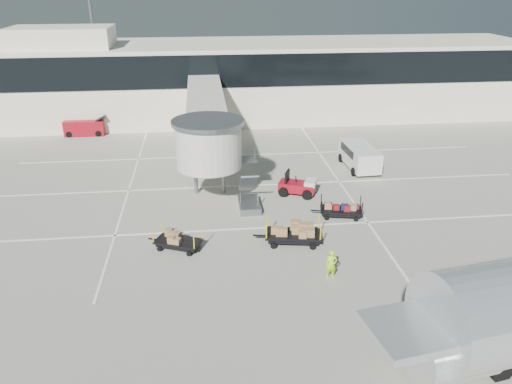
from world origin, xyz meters
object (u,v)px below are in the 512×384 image
Objects in this scene: ground_worker at (331,264)px; minivan at (359,154)px; suitcase_cart at (341,210)px; box_cart_far at (177,241)px; belt_loader at (85,127)px; baggage_tug at (298,186)px; box_cart_near at (294,233)px.

ground_worker is 17.15m from minivan.
suitcase_cart is 11.07m from box_cart_far.
belt_loader is at bearing 135.76° from box_cart_far.
belt_loader is (-20.49, 20.89, 0.28)m from suitcase_cart.
suitcase_cart is 7.52m from ground_worker.
minivan is at bearing 72.97° from ground_worker.
box_cart_far is at bearing 158.35° from ground_worker.
baggage_tug is 0.57× the size of minivan.
box_cart_far is at bearing -152.13° from suitcase_cart.
ground_worker is at bearing -62.94° from box_cart_near.
baggage_tug is 24.99m from belt_loader.
box_cart_near is at bearing -124.83° from minivan.
belt_loader is at bearing 146.33° from suitcase_cart.
baggage_tug reaches higher than ground_worker.
minivan reaches higher than baggage_tug.
ground_worker is 0.32× the size of minivan.
ground_worker is at bearing -2.97° from box_cart_far.
minivan reaches higher than ground_worker.
baggage_tug is 1.77× the size of ground_worker.
baggage_tug is at bearing 130.76° from suitcase_cart.
belt_loader reaches higher than suitcase_cart.
baggage_tug is 0.71× the size of belt_loader.
box_cart_near is (-3.76, -3.16, 0.15)m from suitcase_cart.
belt_loader is at bearing 134.16° from box_cart_near.
suitcase_cart is 0.67× the size of minivan.
box_cart_near is 1.25× the size of box_cart_far.
minivan reaches higher than suitcase_cart.
box_cart_far is 1.99× the size of ground_worker.
box_cart_near is 29.29m from belt_loader.
ground_worker is (8.14, -4.04, 0.34)m from box_cart_far.
ground_worker is 33.26m from belt_loader.
minivan reaches higher than box_cart_far.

